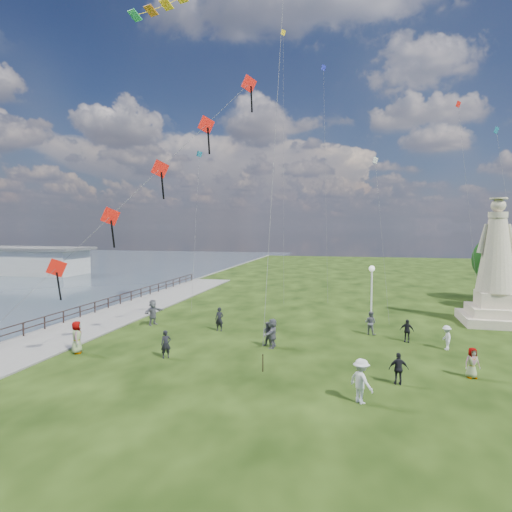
% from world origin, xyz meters
% --- Properties ---
extents(waterfront, '(200.00, 200.00, 1.51)m').
position_xyz_m(waterfront, '(-15.24, 8.99, -0.06)').
color(waterfront, '#304048').
rests_on(waterfront, ground).
extents(pier_pavilion, '(30.00, 8.00, 4.40)m').
position_xyz_m(pier_pavilion, '(-52.00, 42.00, 1.84)').
color(pier_pavilion, '#A0A09B').
rests_on(pier_pavilion, ground).
extents(statue, '(4.76, 4.76, 9.46)m').
position_xyz_m(statue, '(15.29, 17.43, 3.57)').
color(statue, tan).
rests_on(statue, ground).
extents(lamppost, '(0.42, 0.42, 4.54)m').
position_xyz_m(lamppost, '(6.17, 13.79, 3.27)').
color(lamppost, silver).
rests_on(lamppost, ground).
extents(tree_row, '(7.25, 12.20, 6.61)m').
position_xyz_m(tree_row, '(18.82, 25.91, 3.61)').
color(tree_row, '#382314').
rests_on(tree_row, ground).
extents(person_0, '(0.67, 0.63, 1.55)m').
position_xyz_m(person_0, '(-5.23, 4.02, 0.77)').
color(person_0, black).
rests_on(person_0, ground).
extents(person_1, '(0.85, 0.69, 1.52)m').
position_xyz_m(person_1, '(-0.13, 7.52, 0.76)').
color(person_1, '#595960').
rests_on(person_1, ground).
extents(person_2, '(1.28, 1.29, 1.86)m').
position_xyz_m(person_2, '(5.26, 0.17, 0.93)').
color(person_2, silver).
rests_on(person_2, ground).
extents(person_3, '(0.92, 0.54, 1.50)m').
position_xyz_m(person_3, '(6.99, 2.67, 0.75)').
color(person_3, black).
rests_on(person_3, ground).
extents(person_4, '(0.81, 0.61, 1.49)m').
position_xyz_m(person_4, '(10.54, 4.39, 0.74)').
color(person_4, '#595960').
rests_on(person_4, ground).
extents(person_5, '(1.37, 1.93, 1.92)m').
position_xyz_m(person_5, '(-9.63, 11.25, 0.96)').
color(person_5, '#595960').
rests_on(person_5, ground).
extents(person_6, '(0.64, 0.45, 1.66)m').
position_xyz_m(person_6, '(-4.24, 10.63, 0.83)').
color(person_6, black).
rests_on(person_6, ground).
extents(person_7, '(0.90, 0.75, 1.59)m').
position_xyz_m(person_7, '(6.06, 11.96, 0.80)').
color(person_7, '#595960').
rests_on(person_7, ground).
extents(person_8, '(0.61, 1.00, 1.46)m').
position_xyz_m(person_8, '(10.34, 9.24, 0.73)').
color(person_8, silver).
rests_on(person_8, ground).
extents(person_9, '(0.94, 0.64, 1.46)m').
position_xyz_m(person_9, '(8.24, 10.51, 0.73)').
color(person_9, black).
rests_on(person_9, ground).
extents(person_10, '(0.93, 1.07, 1.87)m').
position_xyz_m(person_10, '(-10.64, 3.70, 0.94)').
color(person_10, '#595960').
rests_on(person_10, ground).
extents(person_11, '(0.81, 1.69, 1.78)m').
position_xyz_m(person_11, '(0.17, 7.35, 0.89)').
color(person_11, '#595960').
rests_on(person_11, ground).
extents(red_kite_train, '(12.53, 9.35, 16.42)m').
position_xyz_m(red_kite_train, '(-5.97, 4.58, 10.13)').
color(red_kite_train, black).
rests_on(red_kite_train, ground).
extents(small_kites, '(26.74, 12.99, 27.28)m').
position_xyz_m(small_kites, '(4.27, 22.60, 14.82)').
color(small_kites, '#166485').
rests_on(small_kites, ground).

